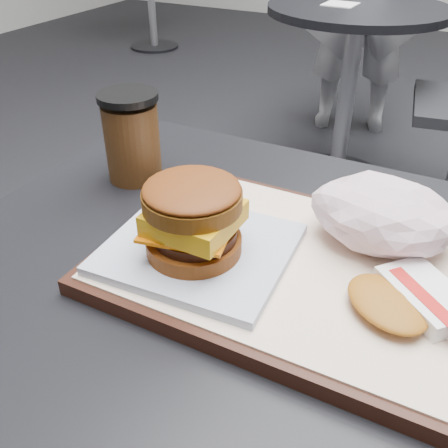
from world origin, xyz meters
TOP-DOWN VIEW (x-y plane):
  - customer_table at (0.00, 0.00)m, footprint 0.80×0.60m
  - serving_tray at (-0.00, 0.00)m, footprint 0.38×0.28m
  - breakfast_sandwich at (-0.09, -0.04)m, footprint 0.20×0.18m
  - hash_brown at (0.13, -0.02)m, footprint 0.13×0.13m
  - crumpled_wrapper at (0.08, 0.08)m, footprint 0.16×0.12m
  - coffee_cup at (-0.27, 0.11)m, footprint 0.08×0.08m
  - neighbor_table at (-0.35, 1.65)m, footprint 0.70×0.70m
  - napkin at (-0.42, 1.62)m, footprint 0.13×0.13m

SIDE VIEW (x-z plane):
  - neighbor_table at x=-0.35m, z-range 0.18..0.93m
  - customer_table at x=0.00m, z-range 0.20..0.97m
  - napkin at x=-0.42m, z-range 0.75..0.75m
  - serving_tray at x=0.00m, z-range 0.77..0.79m
  - hash_brown at x=0.13m, z-range 0.79..0.81m
  - crumpled_wrapper at x=0.08m, z-range 0.79..0.86m
  - breakfast_sandwich at x=-0.09m, z-range 0.78..0.88m
  - coffee_cup at x=-0.27m, z-range 0.77..0.89m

